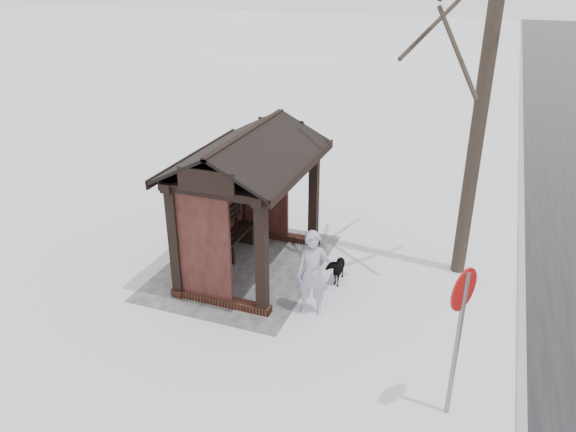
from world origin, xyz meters
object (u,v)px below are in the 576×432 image
(pedestrian, at_px, (313,273))
(bus_shelter, at_px, (242,174))
(dog, at_px, (336,268))
(road_sign, at_px, (460,313))

(pedestrian, bearing_deg, bus_shelter, 131.95)
(bus_shelter, relative_size, dog, 4.99)
(dog, height_order, road_sign, road_sign)
(bus_shelter, xyz_separation_m, pedestrian, (1.12, 1.91, -1.32))
(bus_shelter, distance_m, dog, 2.74)
(dog, relative_size, road_sign, 0.30)
(road_sign, bearing_deg, pedestrian, -98.24)
(bus_shelter, relative_size, pedestrian, 2.13)
(bus_shelter, bearing_deg, dog, 94.00)
(road_sign, bearing_deg, bus_shelter, -97.10)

